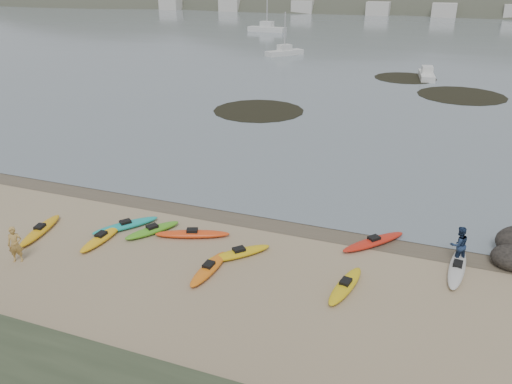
% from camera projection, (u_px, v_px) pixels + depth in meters
% --- Properties ---
extents(ground, '(600.00, 600.00, 0.00)m').
position_uv_depth(ground, '(256.00, 217.00, 27.70)').
color(ground, tan).
rests_on(ground, ground).
extents(wet_sand, '(60.00, 60.00, 0.00)m').
position_uv_depth(wet_sand, '(254.00, 219.00, 27.44)').
color(wet_sand, brown).
rests_on(wet_sand, ground).
extents(kayaks, '(21.54, 8.40, 0.34)m').
position_uv_depth(kayaks, '(222.00, 246.00, 24.40)').
color(kayaks, orange).
rests_on(kayaks, ground).
extents(person_west, '(0.77, 0.69, 1.78)m').
position_uv_depth(person_west, '(15.00, 244.00, 23.10)').
color(person_west, tan).
rests_on(person_west, ground).
extents(person_east, '(1.12, 1.05, 1.82)m').
position_uv_depth(person_east, '(459.00, 245.00, 23.04)').
color(person_east, '#1A2C4E').
rests_on(person_east, ground).
extents(kelp_mats, '(27.76, 30.23, 0.04)m').
position_uv_depth(kelp_mats, '(382.00, 95.00, 55.04)').
color(kelp_mats, black).
rests_on(kelp_mats, water).
extents(moored_boats, '(80.02, 66.33, 1.25)m').
position_uv_depth(moored_boats, '(467.00, 42.00, 92.55)').
color(moored_boats, silver).
rests_on(moored_boats, ground).
extents(far_town, '(199.00, 5.00, 4.00)m').
position_uv_depth(far_town, '(444.00, 10.00, 149.18)').
color(far_town, beige).
rests_on(far_town, ground).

